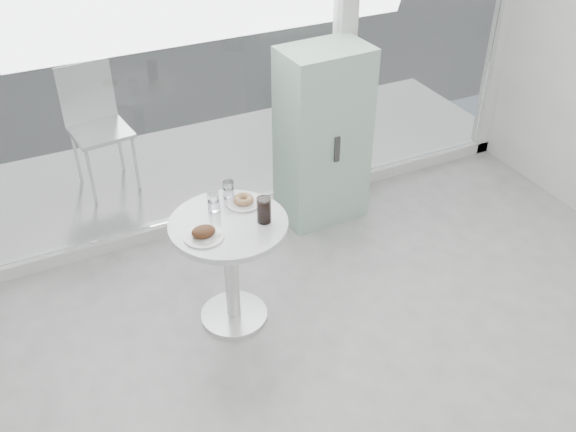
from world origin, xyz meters
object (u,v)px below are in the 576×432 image
plate_donut (244,201)px  water_tumbler_b (228,190)px  main_table (230,251)px  cola_glass (264,210)px  patio_chair (96,120)px  plate_fritter (204,233)px  water_tumbler_a (214,203)px  mint_cabinet (323,136)px

plate_donut → water_tumbler_b: size_ratio=1.86×
main_table → cola_glass: cola_glass is taller
patio_chair → plate_donut: patio_chair is taller
plate_donut → cola_glass: (0.04, -0.23, 0.06)m
plate_fritter → water_tumbler_b: size_ratio=2.01×
cola_glass → plate_fritter: bearing=178.9°
plate_fritter → plate_donut: bearing=33.2°
water_tumbler_b → cola_glass: size_ratio=0.72×
plate_donut → cola_glass: cola_glass is taller
plate_donut → water_tumbler_a: water_tumbler_a is taller
main_table → plate_donut: (0.16, 0.14, 0.24)m
mint_cabinet → patio_chair: mint_cabinet is taller
patio_chair → plate_donut: 1.93m
mint_cabinet → water_tumbler_b: bearing=-152.3°
water_tumbler_a → cola_glass: bearing=-46.4°
mint_cabinet → patio_chair: (-1.48, 1.16, -0.06)m
water_tumbler_b → water_tumbler_a: bearing=-144.5°
water_tumbler_b → patio_chair: bearing=105.7°
plate_fritter → cola_glass: 0.38m
patio_chair → cola_glass: 2.16m
main_table → water_tumbler_a: 0.32m
patio_chair → plate_fritter: size_ratio=4.39×
mint_cabinet → plate_donut: (-0.93, -0.69, 0.09)m
main_table → cola_glass: 0.37m
main_table → cola_glass: (0.20, -0.08, 0.30)m
main_table → plate_fritter: size_ratio=3.28×
water_tumbler_a → cola_glass: 0.33m
patio_chair → plate_fritter: patio_chair is taller
main_table → plate_donut: plate_donut is taller
water_tumbler_b → plate_fritter: bearing=-130.5°
plate_donut → water_tumbler_b: (-0.06, 0.11, 0.03)m
water_tumbler_b → cola_glass: 0.35m
main_table → plate_fritter: 0.31m
plate_donut → cola_glass: 0.24m
patio_chair → main_table: bearing=-85.8°
mint_cabinet → plate_donut: mint_cabinet is taller
mint_cabinet → plate_donut: bearing=-146.3°
patio_chair → cola_glass: (0.58, -2.07, 0.21)m
water_tumbler_a → plate_fritter: bearing=-122.2°
patio_chair → cola_glass: size_ratio=6.33×
mint_cabinet → plate_fritter: bearing=-147.2°
water_tumbler_a → water_tumbler_b: water_tumbler_a is taller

